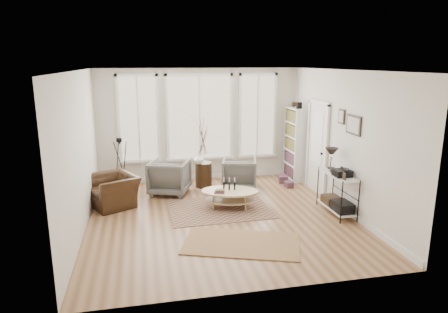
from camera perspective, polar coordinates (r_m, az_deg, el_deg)
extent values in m
plane|color=#9D734D|center=(8.17, -0.52, -8.56)|extent=(5.50, 5.50, 0.00)
plane|color=white|center=(7.58, -0.57, 12.23)|extent=(5.50, 5.50, 0.00)
cube|color=silver|center=(10.41, -3.51, 4.52)|extent=(5.20, 0.04, 2.90)
cube|color=silver|center=(5.16, 5.46, -4.80)|extent=(5.20, 0.04, 2.90)
cube|color=silver|center=(7.68, -19.92, 0.53)|extent=(0.04, 5.50, 2.90)
cube|color=silver|center=(8.63, 16.66, 2.11)|extent=(0.04, 5.50, 2.90)
cube|color=white|center=(10.71, -3.40, -2.86)|extent=(5.10, 0.04, 0.12)
cube|color=white|center=(8.98, 15.98, -6.61)|extent=(0.03, 5.40, 0.12)
cube|color=tan|center=(10.36, -3.51, 5.60)|extent=(1.60, 0.03, 2.10)
cube|color=tan|center=(10.26, -12.14, 5.24)|extent=(0.90, 0.03, 2.10)
cube|color=tan|center=(10.69, 4.78, 5.82)|extent=(0.90, 0.03, 2.10)
cube|color=white|center=(10.34, -3.49, 5.58)|extent=(1.74, 0.06, 2.24)
cube|color=white|center=(10.24, -12.14, 5.22)|extent=(1.04, 0.06, 2.24)
cube|color=white|center=(10.68, 4.81, 5.80)|extent=(1.04, 0.06, 2.24)
cube|color=white|center=(10.53, -3.39, -0.27)|extent=(4.10, 0.12, 0.06)
cube|color=silver|center=(9.70, 13.19, 1.12)|extent=(0.04, 0.88, 2.10)
cube|color=white|center=(9.64, 13.16, 2.57)|extent=(0.01, 0.55, 1.20)
cube|color=white|center=(9.26, 14.37, 0.48)|extent=(0.06, 0.08, 2.18)
cube|color=white|center=(10.13, 11.96, 1.70)|extent=(0.06, 0.08, 2.18)
cube|color=white|center=(9.53, 13.46, 7.53)|extent=(0.06, 1.06, 0.08)
sphere|color=black|center=(9.40, 13.76, 0.39)|extent=(0.06, 0.06, 0.06)
cube|color=white|center=(10.26, 10.87, 1.32)|extent=(0.30, 0.03, 1.90)
cube|color=white|center=(11.00, 9.25, 2.21)|extent=(0.30, 0.03, 1.90)
cube|color=white|center=(10.68, 10.78, 1.81)|extent=(0.02, 0.85, 1.90)
cube|color=white|center=(10.63, 10.03, 1.78)|extent=(0.30, 0.81, 1.90)
cube|color=maroon|center=(10.63, 10.03, 1.78)|extent=(0.24, 0.75, 1.76)
cube|color=black|center=(10.29, 10.68, 7.18)|extent=(0.12, 0.10, 0.16)
sphere|color=#342011|center=(10.61, 9.96, 7.34)|extent=(0.14, 0.14, 0.14)
cube|color=white|center=(8.62, 15.71, -7.02)|extent=(0.37, 1.07, 0.03)
cube|color=white|center=(8.41, 16.01, -2.55)|extent=(0.37, 1.07, 0.02)
cylinder|color=black|center=(8.00, 16.44, -6.36)|extent=(0.02, 0.02, 0.85)
cylinder|color=black|center=(8.17, 18.68, -6.11)|extent=(0.02, 0.02, 0.85)
cylinder|color=black|center=(8.90, 13.25, -4.16)|extent=(0.02, 0.02, 0.85)
cylinder|color=black|center=(9.05, 15.32, -3.98)|extent=(0.02, 0.02, 0.85)
cylinder|color=black|center=(8.70, 14.98, -1.58)|extent=(0.14, 0.14, 0.02)
cylinder|color=black|center=(8.66, 15.03, -0.69)|extent=(0.02, 0.02, 0.30)
cone|color=black|center=(8.62, 15.11, 0.60)|extent=(0.28, 0.28, 0.18)
cube|color=black|center=(8.26, 16.53, -2.25)|extent=(0.32, 0.30, 0.13)
cube|color=black|center=(8.38, 16.54, -6.88)|extent=(0.32, 0.45, 0.20)
cube|color=#342011|center=(8.78, 15.09, -6.00)|extent=(0.32, 0.40, 0.16)
cube|color=black|center=(7.98, 16.81, -2.74)|extent=(0.02, 0.10, 0.14)
cube|color=black|center=(8.45, 15.08, -1.82)|extent=(0.02, 0.10, 0.12)
cube|color=black|center=(8.21, 18.04, 4.30)|extent=(0.03, 0.52, 0.38)
cube|color=silver|center=(8.20, 17.95, 4.30)|extent=(0.01, 0.44, 0.30)
cube|color=black|center=(8.63, 16.46, 5.50)|extent=(0.03, 0.24, 0.30)
cube|color=silver|center=(8.62, 16.37, 5.50)|extent=(0.01, 0.18, 0.24)
cube|color=brown|center=(8.56, -0.70, -7.47)|extent=(2.18, 1.67, 0.01)
cube|color=brown|center=(7.03, 2.50, -12.26)|extent=(2.21, 1.68, 0.01)
ellipsoid|color=tan|center=(8.58, 0.82, -6.21)|extent=(1.17, 0.90, 0.03)
ellipsoid|color=tan|center=(8.52, 0.83, -4.99)|extent=(1.37, 1.05, 0.04)
cylinder|color=tan|center=(8.34, -1.16, -6.81)|extent=(0.03, 0.03, 0.35)
cylinder|color=tan|center=(8.48, 3.35, -6.48)|extent=(0.03, 0.03, 0.35)
cylinder|color=tan|center=(8.70, -1.64, -5.95)|extent=(0.03, 0.03, 0.35)
cylinder|color=tan|center=(8.84, 2.69, -5.65)|extent=(0.03, 0.03, 0.35)
cylinder|color=black|center=(8.51, 0.00, -4.27)|extent=(0.03, 0.03, 0.17)
cylinder|color=black|center=(8.53, 0.76, -4.22)|extent=(0.03, 0.03, 0.17)
cylinder|color=black|center=(8.56, 1.52, -4.17)|extent=(0.03, 0.03, 0.17)
cube|color=#324A29|center=(8.38, -0.59, -4.97)|extent=(0.21, 0.15, 0.06)
imported|color=slate|center=(9.51, -7.77, -2.89)|extent=(1.12, 1.14, 0.81)
imported|color=slate|center=(9.81, 2.22, -2.41)|extent=(1.01, 1.03, 0.76)
cylinder|color=#342011|center=(9.97, -2.94, -2.59)|extent=(0.41, 0.41, 0.62)
imported|color=silver|center=(9.74, -3.65, -0.37)|extent=(0.25, 0.25, 0.24)
imported|color=#342011|center=(9.00, -15.60, -4.71)|extent=(1.33, 1.28, 0.67)
cylinder|color=black|center=(9.89, -14.72, 1.93)|extent=(0.05, 0.05, 0.05)
cube|color=black|center=(9.88, -14.75, 2.28)|extent=(0.13, 0.10, 0.09)
cylinder|color=black|center=(9.81, -14.76, 2.20)|extent=(0.05, 0.07, 0.05)
cube|color=maroon|center=(10.46, 8.44, -3.20)|extent=(0.28, 0.33, 0.18)
cube|color=maroon|center=(10.10, 9.24, -3.95)|extent=(0.19, 0.23, 0.14)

